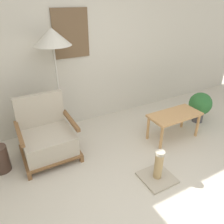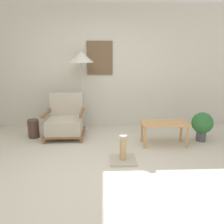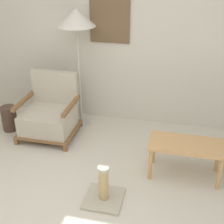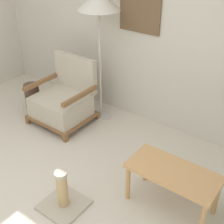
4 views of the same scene
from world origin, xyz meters
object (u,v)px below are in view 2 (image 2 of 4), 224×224
at_px(armchair, 65,122).
at_px(potted_plant, 202,124).
at_px(floor_lamp, 81,60).
at_px(coffee_table, 164,126).
at_px(scratching_post, 123,154).
at_px(vase, 34,129).

height_order(armchair, potted_plant, armchair).
xyz_separation_m(floor_lamp, potted_plant, (2.31, -0.72, -1.18)).
bearing_deg(floor_lamp, coffee_table, -29.98).
distance_m(coffee_table, scratching_post, 1.04).
bearing_deg(vase, floor_lamp, 22.08).
distance_m(floor_lamp, scratching_post, 2.18).
relative_size(potted_plant, scratching_post, 1.32).
bearing_deg(scratching_post, armchair, 133.64).
distance_m(armchair, floor_lamp, 1.31).
xyz_separation_m(vase, scratching_post, (1.70, -1.11, -0.06)).
xyz_separation_m(floor_lamp, scratching_post, (0.74, -1.50, -1.39)).
distance_m(coffee_table, vase, 2.56).
height_order(armchair, scratching_post, armchair).
bearing_deg(floor_lamp, armchair, -130.76).
bearing_deg(scratching_post, floor_lamp, 116.09).
bearing_deg(armchair, coffee_table, -15.09).
bearing_deg(potted_plant, vase, 174.33).
bearing_deg(coffee_table, scratching_post, -142.59).
bearing_deg(floor_lamp, vase, -157.92).
xyz_separation_m(vase, potted_plant, (3.28, -0.33, 0.15)).
height_order(armchair, vase, armchair).
bearing_deg(armchair, vase, -179.35).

